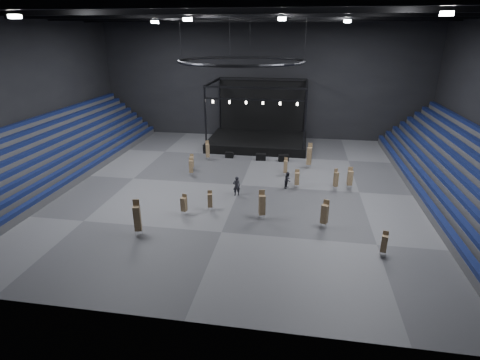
# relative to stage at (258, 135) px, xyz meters

# --- Properties ---
(floor) EXTENTS (50.00, 50.00, 0.00)m
(floor) POSITION_rel_stage_xyz_m (-0.00, -16.24, -1.45)
(floor) COLOR #565658
(floor) RESTS_ON ground
(ceiling) EXTENTS (50.00, 42.00, 0.20)m
(ceiling) POSITION_rel_stage_xyz_m (-0.00, -16.24, 16.55)
(ceiling) COLOR black
(ceiling) RESTS_ON wall_back
(wall_back) EXTENTS (50.00, 0.20, 18.00)m
(wall_back) POSITION_rel_stage_xyz_m (-0.00, 4.76, 7.55)
(wall_back) COLOR black
(wall_back) RESTS_ON ground
(wall_front) EXTENTS (50.00, 0.20, 18.00)m
(wall_front) POSITION_rel_stage_xyz_m (-0.00, -37.24, 7.55)
(wall_front) COLOR black
(wall_front) RESTS_ON ground
(wall_left) EXTENTS (0.20, 42.00, 18.00)m
(wall_left) POSITION_rel_stage_xyz_m (-25.00, -16.24, 7.55)
(wall_left) COLOR black
(wall_left) RESTS_ON ground
(bleachers_left) EXTENTS (7.20, 40.00, 6.40)m
(bleachers_left) POSITION_rel_stage_xyz_m (-22.94, -16.24, 0.28)
(bleachers_left) COLOR #454547
(bleachers_left) RESTS_ON floor
(bleachers_right) EXTENTS (7.20, 40.00, 6.40)m
(bleachers_right) POSITION_rel_stage_xyz_m (22.94, -16.24, 0.28)
(bleachers_right) COLOR #454547
(bleachers_right) RESTS_ON floor
(stage) EXTENTS (14.00, 10.00, 9.20)m
(stage) POSITION_rel_stage_xyz_m (0.00, 0.00, 0.00)
(stage) COLOR black
(stage) RESTS_ON floor
(truss_ring) EXTENTS (12.30, 12.30, 5.15)m
(truss_ring) POSITION_rel_stage_xyz_m (-0.00, -16.24, 11.55)
(truss_ring) COLOR black
(truss_ring) RESTS_ON ceiling
(roof_girders) EXTENTS (49.00, 30.35, 0.70)m
(roof_girders) POSITION_rel_stage_xyz_m (-0.00, -16.24, 15.75)
(roof_girders) COLOR black
(roof_girders) RESTS_ON ceiling
(floodlights) EXTENTS (28.60, 16.60, 0.25)m
(floodlights) POSITION_rel_stage_xyz_m (-0.00, -20.24, 15.15)
(floodlights) COLOR white
(floodlights) RESTS_ON roof_girders
(flight_case_left) EXTENTS (1.10, 0.57, 0.73)m
(flight_case_left) POSITION_rel_stage_xyz_m (-3.06, -6.92, -1.09)
(flight_case_left) COLOR black
(flight_case_left) RESTS_ON floor
(flight_case_mid) EXTENTS (1.36, 0.77, 0.87)m
(flight_case_mid) POSITION_rel_stage_xyz_m (1.18, -7.32, -1.01)
(flight_case_mid) COLOR black
(flight_case_mid) RESTS_ON floor
(flight_case_right) EXTENTS (1.41, 0.94, 0.86)m
(flight_case_right) POSITION_rel_stage_xyz_m (4.14, -7.24, -1.02)
(flight_case_right) COLOR black
(flight_case_right) RESTS_ON floor
(chair_stack_0) EXTENTS (0.51, 0.51, 1.96)m
(chair_stack_0) POSITION_rel_stage_xyz_m (-1.90, -22.81, -0.41)
(chair_stack_0) COLOR silver
(chair_stack_0) RESTS_ON floor
(chair_stack_1) EXTENTS (0.51, 0.51, 2.15)m
(chair_stack_1) POSITION_rel_stage_xyz_m (-6.22, -14.15, -0.33)
(chair_stack_1) COLOR silver
(chair_stack_1) RESTS_ON floor
(chair_stack_2) EXTENTS (0.56, 0.56, 1.98)m
(chair_stack_2) POSITION_rel_stage_xyz_m (-4.03, -24.05, -0.38)
(chair_stack_2) COLOR silver
(chair_stack_2) RESTS_ON floor
(chair_stack_3) EXTENTS (0.52, 0.52, 2.00)m
(chair_stack_3) POSITION_rel_stage_xyz_m (12.63, -28.23, -0.39)
(chair_stack_3) COLOR silver
(chair_stack_3) RESTS_ON floor
(chair_stack_4) EXTENTS (0.45, 0.45, 2.13)m
(chair_stack_4) POSITION_rel_stage_xyz_m (4.61, -12.38, -0.35)
(chair_stack_4) COLOR silver
(chair_stack_4) RESTS_ON floor
(chair_stack_5) EXTENTS (0.70, 0.70, 2.53)m
(chair_stack_5) POSITION_rel_stage_xyz_m (8.46, -24.49, -0.13)
(chair_stack_5) COLOR silver
(chair_stack_5) RESTS_ON floor
(chair_stack_6) EXTENTS (0.56, 0.56, 2.38)m
(chair_stack_6) POSITION_rel_stage_xyz_m (11.54, -15.30, -0.19)
(chair_stack_6) COLOR silver
(chair_stack_6) RESTS_ON floor
(chair_stack_7) EXTENTS (0.51, 0.51, 2.06)m
(chair_stack_7) POSITION_rel_stage_xyz_m (5.99, -16.03, -0.35)
(chair_stack_7) COLOR silver
(chair_stack_7) RESTS_ON floor
(chair_stack_8) EXTENTS (0.54, 0.54, 2.29)m
(chair_stack_8) POSITION_rel_stage_xyz_m (10.06, -15.75, -0.28)
(chair_stack_8) COLOR silver
(chair_stack_8) RESTS_ON floor
(chair_stack_9) EXTENTS (0.67, 0.67, 3.12)m
(chair_stack_9) POSITION_rel_stage_xyz_m (-6.65, -28.22, 0.13)
(chair_stack_9) COLOR silver
(chair_stack_9) RESTS_ON floor
(chair_stack_10) EXTENTS (0.67, 0.67, 2.72)m
(chair_stack_10) POSITION_rel_stage_xyz_m (3.05, -23.74, -0.04)
(chair_stack_10) COLOR silver
(chair_stack_10) RESTS_ON floor
(chair_stack_11) EXTENTS (0.53, 0.53, 1.95)m
(chair_stack_11) POSITION_rel_stage_xyz_m (-6.69, -12.21, -0.41)
(chair_stack_11) COLOR silver
(chair_stack_11) RESTS_ON floor
(chair_stack_12) EXTENTS (0.64, 0.64, 3.12)m
(chair_stack_12) POSITION_rel_stage_xyz_m (7.33, -9.32, 0.13)
(chair_stack_12) COLOR silver
(chair_stack_12) RESTS_ON floor
(chair_stack_13) EXTENTS (0.58, 0.58, 2.55)m
(chair_stack_13) POSITION_rel_stage_xyz_m (-5.70, -8.23, -0.16)
(chair_stack_13) COLOR silver
(chair_stack_13) RESTS_ON floor
(man_center) EXTENTS (0.87, 0.72, 2.05)m
(man_center) POSITION_rel_stage_xyz_m (-0.03, -19.00, -0.43)
(man_center) COLOR black
(man_center) RESTS_ON floor
(crew_member) EXTENTS (0.94, 1.06, 1.82)m
(crew_member) POSITION_rel_stage_xyz_m (5.04, -16.20, -0.54)
(crew_member) COLOR black
(crew_member) RESTS_ON floor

